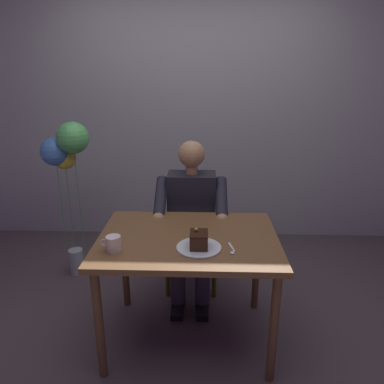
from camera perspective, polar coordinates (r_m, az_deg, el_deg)
The scene contains 10 objects.
ground_plane at distance 2.59m, azimuth -0.56°, elevation -21.86°, with size 14.00×14.00×0.00m, color #53484B.
cafe_rear_panel at distance 3.65m, azimuth 0.53°, elevation 15.74°, with size 6.40×0.12×3.00m, color #AAACAF.
dining_table at distance 2.23m, azimuth -0.61°, elevation -9.04°, with size 1.08×0.79×0.73m.
chair at distance 2.93m, azimuth 0.01°, elevation -5.29°, with size 0.42×0.42×0.90m.
seated_person at distance 2.72m, azimuth -0.12°, elevation -4.23°, with size 0.53×0.58×1.20m.
dessert_plate at distance 2.05m, azimuth 1.09°, elevation -8.79°, with size 0.25×0.25×0.01m, color white.
cake_slice at distance 2.03m, azimuth 1.09°, elevation -7.55°, with size 0.10×0.13×0.11m.
coffee_cup at distance 2.05m, azimuth -12.38°, elevation -7.96°, with size 0.12×0.08×0.09m.
dessert_spoon at distance 2.03m, azimuth 6.37°, elevation -9.14°, with size 0.03×0.14×0.01m.
balloon_display at distance 3.02m, azimuth -19.33°, elevation 5.15°, with size 0.40×0.28×1.32m.
Camera 1 is at (-0.09, 1.97, 1.68)m, focal length 33.66 mm.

